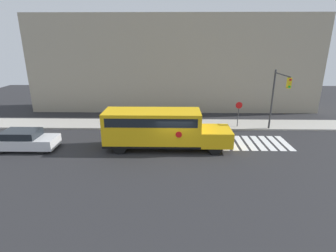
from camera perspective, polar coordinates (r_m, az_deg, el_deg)
ground_plane at (r=19.11m, az=1.39°, el=-5.78°), size 60.00×60.00×0.00m
sidewalk_strip at (r=25.17m, az=1.33°, el=0.37°), size 44.00×3.00×0.15m
building_backdrop at (r=30.58m, az=1.37°, el=13.39°), size 32.00×4.00×10.47m
crosswalk_stripes at (r=21.92m, az=18.18°, el=-3.50°), size 5.40×3.20×0.01m
school_bus at (r=19.29m, az=-1.98°, el=-0.31°), size 9.27×2.57×2.90m
parked_car at (r=22.07m, az=-28.71°, el=-2.70°), size 4.50×1.89×1.48m
stop_sign at (r=24.75m, az=15.08°, el=3.09°), size 0.60×0.10×2.47m
traffic_light at (r=23.81m, az=22.75°, el=6.63°), size 0.28×3.14×5.40m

